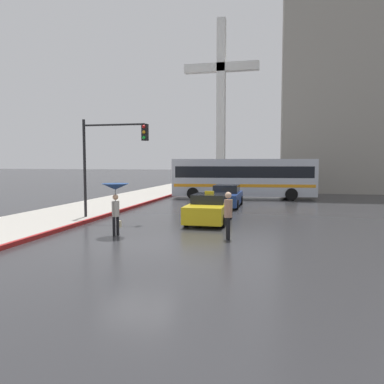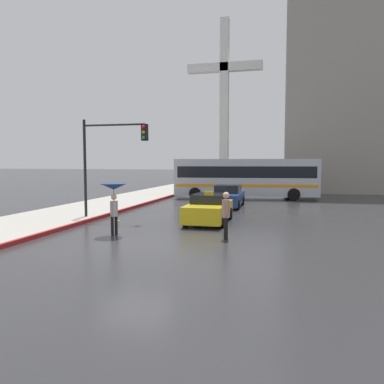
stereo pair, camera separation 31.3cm
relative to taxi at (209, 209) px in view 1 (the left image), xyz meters
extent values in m
plane|color=#2D2D30|center=(-1.57, -5.66, -0.65)|extent=(300.00, 300.00, 0.00)
cube|color=maroon|center=(-5.76, -5.66, -0.57)|extent=(0.16, 120.00, 0.17)
cube|color=gold|center=(0.00, -0.04, -0.10)|extent=(1.80, 4.23, 0.78)
cube|color=black|center=(0.00, 0.17, 0.51)|extent=(1.58, 1.90, 0.43)
cylinder|color=black|center=(0.85, -1.35, -0.35)|extent=(0.20, 0.60, 0.60)
cylinder|color=black|center=(-0.86, -1.35, -0.35)|extent=(0.20, 0.60, 0.60)
cylinder|color=black|center=(0.85, 1.27, -0.35)|extent=(0.20, 0.60, 0.60)
cylinder|color=black|center=(-0.85, 1.27, -0.35)|extent=(0.20, 0.60, 0.60)
cube|color=yellow|center=(0.00, -0.04, 0.81)|extent=(0.44, 0.16, 0.16)
cube|color=navy|center=(-0.06, 6.86, -0.11)|extent=(1.80, 4.70, 0.76)
cube|color=black|center=(-0.06, 7.10, 0.53)|extent=(1.58, 2.11, 0.52)
cylinder|color=black|center=(0.79, 5.41, -0.35)|extent=(0.20, 0.60, 0.60)
cylinder|color=black|center=(-0.92, 5.41, -0.35)|extent=(0.20, 0.60, 0.60)
cylinder|color=black|center=(0.79, 8.32, -0.35)|extent=(0.20, 0.60, 0.60)
cylinder|color=black|center=(-0.92, 8.32, -0.35)|extent=(0.20, 0.60, 0.60)
cube|color=#B2B7C1|center=(0.54, 12.76, 1.09)|extent=(11.62, 3.66, 2.96)
cube|color=black|center=(0.54, 12.76, 1.54)|extent=(11.06, 3.62, 0.90)
cube|color=orange|center=(0.54, 12.76, 0.48)|extent=(11.28, 3.65, 0.24)
cylinder|color=black|center=(-3.31, 11.15, -0.17)|extent=(0.98, 0.38, 0.96)
cylinder|color=black|center=(-3.56, 13.54, -0.17)|extent=(0.98, 0.38, 0.96)
cylinder|color=black|center=(4.36, 11.95, -0.17)|extent=(0.98, 0.38, 0.96)
cylinder|color=black|center=(4.11, 14.33, -0.17)|extent=(0.98, 0.38, 0.96)
cylinder|color=black|center=(-3.08, -4.34, -0.26)|extent=(0.15, 0.15, 0.78)
cylinder|color=black|center=(-3.02, -4.13, -0.26)|extent=(0.15, 0.15, 0.78)
cylinder|color=gray|center=(-3.05, -4.23, 0.43)|extent=(0.34, 0.34, 0.62)
sphere|color=tan|center=(-3.05, -4.23, 0.90)|extent=(0.23, 0.23, 0.23)
cylinder|color=gray|center=(-3.10, -4.40, 0.48)|extent=(0.09, 0.09, 0.52)
cylinder|color=gray|center=(-3.00, -4.07, 0.48)|extent=(0.09, 0.09, 0.52)
cone|color=navy|center=(-3.05, -4.23, 1.32)|extent=(1.09, 1.09, 0.25)
cylinder|color=black|center=(-3.05, -4.23, 0.98)|extent=(0.02, 0.02, 0.68)
cube|color=#BFB28C|center=(-3.02, -3.98, -0.22)|extent=(0.15, 0.20, 0.28)
cylinder|color=black|center=(1.39, -3.87, -0.23)|extent=(0.15, 0.15, 0.85)
cylinder|color=black|center=(1.45, -4.08, -0.23)|extent=(0.15, 0.15, 0.85)
cylinder|color=tan|center=(1.42, -3.97, 0.53)|extent=(0.38, 0.38, 0.67)
sphere|color=#DBAD89|center=(1.42, -3.97, 1.04)|extent=(0.25, 0.25, 0.25)
cylinder|color=tan|center=(1.36, -3.79, 0.58)|extent=(0.09, 0.09, 0.57)
cylinder|color=tan|center=(1.48, -4.15, 0.58)|extent=(0.09, 0.09, 0.57)
cylinder|color=black|center=(-6.31, -0.68, 1.89)|extent=(0.14, 0.14, 5.09)
cylinder|color=black|center=(-4.69, -0.68, 4.14)|extent=(3.24, 0.10, 0.10)
cube|color=black|center=(-3.07, -0.68, 3.74)|extent=(0.28, 0.28, 0.80)
sphere|color=red|center=(-3.07, -0.84, 4.00)|extent=(0.16, 0.16, 0.16)
sphere|color=orange|center=(-3.07, -0.84, 3.74)|extent=(0.16, 0.16, 0.16)
sphere|color=green|center=(-3.07, -0.84, 3.48)|extent=(0.16, 0.16, 0.16)
cube|color=gray|center=(9.36, 24.43, 14.06)|extent=(11.43, 10.72, 29.43)
cube|color=white|center=(-2.78, 22.78, 8.49)|extent=(0.90, 0.90, 18.28)
cube|color=white|center=(-2.78, 22.78, 12.51)|extent=(8.04, 0.90, 0.90)
camera|label=1|loc=(3.17, -18.00, 2.26)|focal=35.00mm
camera|label=2|loc=(3.47, -17.93, 2.26)|focal=35.00mm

